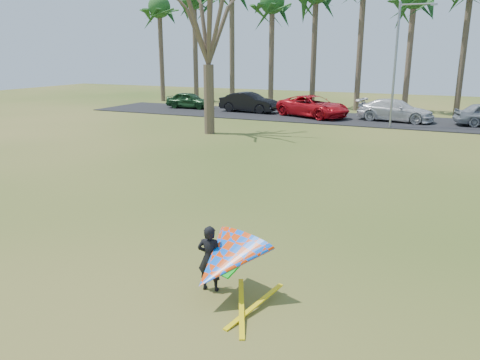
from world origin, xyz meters
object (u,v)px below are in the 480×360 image
at_px(streetlight, 398,59).
at_px(car_3, 395,110).
at_px(car_0, 189,100).
at_px(car_2, 313,106).
at_px(kite_flyer, 223,261).
at_px(bare_tree_left, 208,17).
at_px(car_1, 249,102).

relative_size(streetlight, car_3, 1.49).
xyz_separation_m(car_0, car_2, (11.72, -1.15, 0.10)).
xyz_separation_m(car_2, car_3, (6.08, 0.24, -0.04)).
distance_m(car_2, car_3, 6.08).
height_order(streetlight, kite_flyer, streetlight).
distance_m(car_0, kite_flyer, 33.88).
bearing_deg(car_3, bare_tree_left, 143.21).
bearing_deg(car_2, car_0, 109.17).
relative_size(car_2, car_3, 1.09).
distance_m(car_0, car_3, 17.82).
bearing_deg(car_3, car_1, 95.18).
bearing_deg(streetlight, bare_tree_left, -145.43).
height_order(streetlight, car_3, streetlight).
xyz_separation_m(bare_tree_left, car_1, (-1.89, 10.61, -6.04)).
relative_size(bare_tree_left, car_3, 1.80).
bearing_deg(bare_tree_left, car_0, 125.67).
height_order(streetlight, car_1, streetlight).
bearing_deg(car_3, kite_flyer, -172.29).
xyz_separation_m(car_0, kite_flyer, (17.72, -28.88, 0.07)).
bearing_deg(kite_flyer, streetlight, 89.29).
bearing_deg(bare_tree_left, kite_flyer, -61.20).
bearing_deg(car_0, kite_flyer, -150.79).
height_order(streetlight, car_0, streetlight).
distance_m(streetlight, kite_flyer, 25.19).
relative_size(car_1, car_2, 0.84).
bearing_deg(car_2, streetlight, -89.21).
relative_size(car_0, car_3, 0.78).
bearing_deg(streetlight, car_3, 94.21).
bearing_deg(car_1, car_2, -93.80).
distance_m(streetlight, car_0, 18.82).
relative_size(car_3, kite_flyer, 2.25).
distance_m(car_0, car_1, 5.98).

